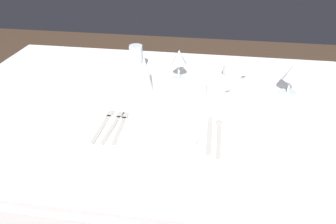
# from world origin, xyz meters

# --- Properties ---
(dining_table) EXTENTS (1.80, 1.11, 0.74)m
(dining_table) POSITION_xyz_m (0.00, 0.00, 0.66)
(dining_table) COLOR white
(dining_table) RESTS_ON ground
(dinner_plate) EXTENTS (0.25, 0.25, 0.02)m
(dinner_plate) POSITION_xyz_m (-0.00, -0.21, 0.75)
(dinner_plate) COLOR white
(dinner_plate) RESTS_ON dining_table
(fork_outer) EXTENTS (0.03, 0.20, 0.00)m
(fork_outer) POSITION_xyz_m (-0.15, -0.18, 0.74)
(fork_outer) COLOR beige
(fork_outer) RESTS_ON dining_table
(fork_inner) EXTENTS (0.03, 0.21, 0.00)m
(fork_inner) POSITION_xyz_m (-0.18, -0.18, 0.74)
(fork_inner) COLOR beige
(fork_inner) RESTS_ON dining_table
(fork_salad) EXTENTS (0.02, 0.21, 0.00)m
(fork_salad) POSITION_xyz_m (-0.22, -0.18, 0.74)
(fork_salad) COLOR beige
(fork_salad) RESTS_ON dining_table
(dinner_knife) EXTENTS (0.02, 0.22, 0.00)m
(dinner_knife) POSITION_xyz_m (0.15, -0.19, 0.74)
(dinner_knife) COLOR beige
(dinner_knife) RESTS_ON dining_table
(spoon_soup) EXTENTS (0.03, 0.22, 0.01)m
(spoon_soup) POSITION_xyz_m (0.19, -0.17, 0.74)
(spoon_soup) COLOR beige
(spoon_soup) RESTS_ON dining_table
(saucer_left) EXTENTS (0.13, 0.13, 0.01)m
(saucer_left) POSITION_xyz_m (0.24, 0.25, 0.74)
(saucer_left) COLOR white
(saucer_left) RESTS_ON dining_table
(coffee_cup_left) EXTENTS (0.11, 0.08, 0.07)m
(coffee_cup_left) POSITION_xyz_m (0.24, 0.25, 0.78)
(coffee_cup_left) COLOR white
(coffee_cup_left) RESTS_ON saucer_left
(saucer_right) EXTENTS (0.14, 0.14, 0.01)m
(saucer_right) POSITION_xyz_m (0.17, 0.10, 0.74)
(saucer_right) COLOR white
(saucer_right) RESTS_ON dining_table
(coffee_cup_right) EXTENTS (0.10, 0.08, 0.07)m
(coffee_cup_right) POSITION_xyz_m (0.17, 0.10, 0.79)
(coffee_cup_right) COLOR white
(coffee_cup_right) RESTS_ON saucer_right
(wine_glass_centre) EXTENTS (0.07, 0.07, 0.14)m
(wine_glass_centre) POSITION_xyz_m (0.00, 0.23, 0.84)
(wine_glass_centre) COLOR silver
(wine_glass_centre) RESTS_ON dining_table
(wine_glass_left) EXTENTS (0.07, 0.07, 0.13)m
(wine_glass_left) POSITION_xyz_m (0.46, 0.16, 0.83)
(wine_glass_left) COLOR silver
(wine_glass_left) RESTS_ON dining_table
(drink_tumbler) EXTENTS (0.06, 0.06, 0.13)m
(drink_tumbler) POSITION_xyz_m (-0.20, 0.28, 0.80)
(drink_tumbler) COLOR silver
(drink_tumbler) RESTS_ON dining_table
(napkin_folded) EXTENTS (0.07, 0.07, 0.15)m
(napkin_folded) POSITION_xyz_m (-0.13, 0.10, 0.82)
(napkin_folded) COLOR white
(napkin_folded) RESTS_ON dining_table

